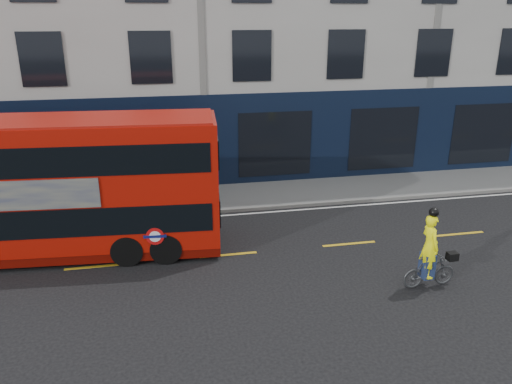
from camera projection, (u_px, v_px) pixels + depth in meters
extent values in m
plane|color=black|center=(236.00, 278.00, 14.24)|extent=(120.00, 120.00, 0.00)
cube|color=slate|center=(211.00, 198.00, 20.21)|extent=(60.00, 3.00, 0.12)
cube|color=slate|center=(215.00, 212.00, 18.83)|extent=(60.00, 0.12, 0.13)
cube|color=#B6B3AB|center=(191.00, 5.00, 23.68)|extent=(50.00, 10.00, 15.00)
cube|color=black|center=(205.00, 143.00, 20.92)|extent=(50.00, 0.08, 4.00)
cube|color=silver|center=(216.00, 216.00, 18.57)|extent=(58.00, 0.10, 0.01)
cube|color=#AE1106|center=(41.00, 184.00, 14.95)|extent=(10.67, 3.19, 3.78)
cube|color=#570803|center=(51.00, 245.00, 15.64)|extent=(10.67, 3.14, 0.29)
cube|color=black|center=(45.00, 209.00, 15.23)|extent=(10.26, 3.19, 0.86)
cube|color=black|center=(37.00, 152.00, 14.61)|extent=(10.26, 3.19, 0.86)
cube|color=maroon|center=(32.00, 121.00, 14.30)|extent=(10.46, 3.07, 0.08)
cube|color=black|center=(218.00, 202.00, 15.82)|extent=(0.20, 2.15, 0.86)
cube|color=black|center=(217.00, 147.00, 15.21)|extent=(0.20, 2.15, 0.86)
cylinder|color=red|center=(155.00, 236.00, 14.64)|extent=(0.54, 0.06, 0.54)
cylinder|color=white|center=(155.00, 237.00, 14.64)|extent=(0.34, 0.05, 0.34)
cube|color=#0C1459|center=(155.00, 237.00, 14.63)|extent=(0.67, 0.07, 0.09)
cylinder|color=black|center=(168.00, 233.00, 15.98)|extent=(1.14, 2.51, 0.96)
cylinder|color=black|center=(131.00, 235.00, 15.85)|extent=(1.14, 2.51, 0.96)
imported|color=#45474A|center=(429.00, 271.00, 13.67)|extent=(1.55, 0.49, 0.92)
imported|color=#FEFF09|center=(430.00, 246.00, 13.39)|extent=(0.45, 0.67, 1.79)
cube|color=black|center=(452.00, 256.00, 13.68)|extent=(0.29, 0.23, 0.22)
cube|color=navy|center=(427.00, 265.00, 13.59)|extent=(0.32, 0.40, 0.71)
sphere|color=black|center=(434.00, 212.00, 13.06)|extent=(0.26, 0.26, 0.26)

